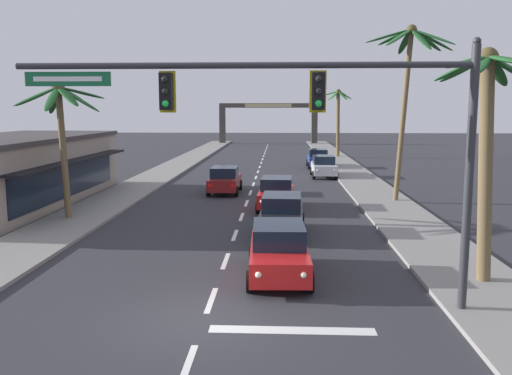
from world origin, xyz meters
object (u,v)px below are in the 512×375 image
Objects in this scene: sedan_fifth_in_queue at (276,193)px; sedan_parked_mid_kerb at (318,158)px; sedan_third_in_queue at (282,214)px; palm_right_farthest at (338,112)px; town_gateway_arch at (268,117)px; palm_right_nearest at (486,123)px; sedan_lead_at_stop_bar at (279,251)px; sedan_parked_nearest_kerb at (324,166)px; storefront_strip_left at (11,171)px; sedan_oncoming_far at (225,180)px; palm_right_second at (409,68)px; traffic_signal_mast at (321,116)px; palm_left_second at (61,115)px.

sedan_fifth_in_queue is 1.01× the size of sedan_parked_mid_kerb.
sedan_third_in_queue is 37.72m from palm_right_farthest.
palm_right_nearest is at bearing -83.34° from town_gateway_arch.
sedan_lead_at_stop_bar is 25.71m from sedan_parked_nearest_kerb.
palm_right_nearest reaches higher than storefront_strip_left.
sedan_oncoming_far is 50.02m from town_gateway_arch.
sedan_oncoming_far is 0.45× the size of palm_right_second.
sedan_lead_at_stop_bar and sedan_parked_mid_kerb have the same top height.
sedan_parked_mid_kerb is at bearing -81.23° from town_gateway_arch.
sedan_oncoming_far is at bearing -91.85° from town_gateway_arch.
palm_right_nearest is at bearing -46.93° from sedan_third_in_queue.
sedan_parked_mid_kerb is (2.43, 35.17, -4.22)m from traffic_signal_mast.
traffic_signal_mast is at bearing -94.88° from sedan_parked_nearest_kerb.
palm_right_second reaches higher than sedan_parked_mid_kerb.
town_gateway_arch is (-5.31, 41.41, 3.26)m from sedan_parked_nearest_kerb.
traffic_signal_mast reaches higher than sedan_lead_at_stop_bar.
traffic_signal_mast is 15.75m from palm_left_second.
sedan_fifth_in_queue is 1.01× the size of sedan_oncoming_far.
storefront_strip_left is 56.05m from town_gateway_arch.
palm_right_nearest reaches higher than sedan_lead_at_stop_bar.
palm_right_second is (3.61, -18.35, 6.69)m from sedan_parked_mid_kerb.
town_gateway_arch is at bearing 99.59° from palm_right_second.
sedan_third_in_queue and sedan_oncoming_far have the same top height.
storefront_strip_left is at bearing 138.55° from palm_left_second.
sedan_third_in_queue is at bearing -99.68° from sedan_parked_nearest_kerb.
palm_left_second is at bearing -128.33° from sedan_parked_nearest_kerb.
palm_left_second is at bearing -41.45° from storefront_strip_left.
storefront_strip_left reaches higher than sedan_fifth_in_queue.
palm_right_second reaches higher than sedan_parked_nearest_kerb.
palm_right_second is (1.08, 14.44, 2.68)m from palm_right_nearest.
sedan_fifth_in_queue is (-0.26, 5.86, 0.00)m from sedan_third_in_queue.
traffic_signal_mast is 1.54× the size of palm_right_farthest.
palm_right_nearest is 43.28m from palm_right_farthest.
palm_left_second reaches higher than sedan_third_in_queue.
traffic_signal_mast is 15.19m from sedan_fifth_in_queue.
town_gateway_arch is (-8.94, 52.89, -3.43)m from palm_right_second.
palm_left_second is 18.37m from palm_right_second.
storefront_strip_left reaches higher than sedan_parked_nearest_kerb.
palm_left_second is 59.25m from town_gateway_arch.
traffic_signal_mast is 35.50m from sedan_parked_mid_kerb.
sedan_parked_nearest_kerb is 0.60× the size of palm_right_farthest.
sedan_oncoming_far is at bearing 118.49° from palm_right_nearest.
sedan_fifth_in_queue is 1.01× the size of sedan_parked_nearest_kerb.
palm_right_second is at bearing -15.92° from sedan_oncoming_far.
storefront_strip_left is (-20.93, 12.88, -2.97)m from palm_right_nearest.
sedan_oncoming_far is 10.94m from sedan_parked_nearest_kerb.
storefront_strip_left is 1.14× the size of town_gateway_arch.
palm_right_nearest is (9.47, -17.45, 4.01)m from sedan_oncoming_far.
sedan_parked_mid_kerb is at bearing 94.42° from palm_right_nearest.
palm_right_second is 0.57× the size of storefront_strip_left.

